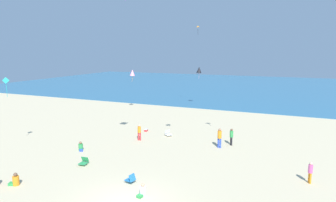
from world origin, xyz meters
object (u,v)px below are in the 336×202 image
(person_4, at_px, (15,181))
(person_6, at_px, (81,147))
(beach_chair_far_left, at_px, (131,179))
(cooler_box, at_px, (146,130))
(person_7, at_px, (231,136))
(person_3, at_px, (220,137))
(beach_chair_far_right, at_px, (168,133))
(kite_teal, at_px, (6,82))
(kite_black, at_px, (199,70))
(beach_chair_mid_beach, at_px, (84,162))
(person_0, at_px, (142,191))
(kite_pink, at_px, (132,73))
(kite_orange, at_px, (198,27))
(person_5, at_px, (139,131))
(person_1, at_px, (310,171))

(person_4, distance_m, person_6, 6.79)
(beach_chair_far_left, bearing_deg, cooler_box, -55.22)
(person_4, height_order, person_7, person_7)
(person_3, relative_size, person_7, 1.14)
(person_3, bearing_deg, person_7, -22.54)
(beach_chair_far_right, bearing_deg, cooler_box, -156.83)
(kite_teal, bearing_deg, kite_black, 71.33)
(beach_chair_mid_beach, height_order, person_0, person_0)
(cooler_box, bearing_deg, kite_pink, 126.39)
(person_4, distance_m, kite_orange, 31.03)
(person_0, xyz_separation_m, person_4, (-7.88, -1.87, 0.02))
(beach_chair_mid_beach, relative_size, cooler_box, 1.29)
(person_4, bearing_deg, person_3, -151.39)
(person_3, relative_size, kite_black, 0.90)
(person_5, xyz_separation_m, kite_teal, (-8.64, -6.50, 4.86))
(person_4, bearing_deg, kite_orange, -116.89)
(kite_pink, bearing_deg, person_5, -58.01)
(beach_chair_far_left, xyz_separation_m, person_6, (-6.97, 3.76, -0.02))
(kite_black, bearing_deg, person_7, -64.11)
(beach_chair_far_right, relative_size, person_3, 0.51)
(person_7, bearing_deg, person_5, 160.60)
(person_3, distance_m, kite_teal, 18.19)
(beach_chair_mid_beach, bearing_deg, person_1, 95.44)
(person_5, relative_size, person_7, 1.01)
(person_0, distance_m, person_7, 11.58)
(person_7, bearing_deg, person_6, 176.58)
(person_7, bearing_deg, person_4, -162.04)
(beach_chair_far_left, xyz_separation_m, person_3, (3.53, 8.96, 0.69))
(beach_chair_mid_beach, distance_m, cooler_box, 9.87)
(beach_chair_mid_beach, bearing_deg, person_4, -28.19)
(person_0, relative_size, person_4, 0.94)
(beach_chair_mid_beach, height_order, kite_orange, kite_orange)
(beach_chair_far_right, relative_size, person_7, 0.58)
(kite_black, bearing_deg, person_1, -57.77)
(person_4, height_order, person_6, person_4)
(person_0, height_order, person_7, person_7)
(beach_chair_far_right, height_order, person_7, person_7)
(cooler_box, height_order, person_7, person_7)
(cooler_box, relative_size, person_4, 0.68)
(beach_chair_mid_beach, relative_size, kite_teal, 0.44)
(beach_chair_far_right, xyz_separation_m, kite_pink, (-9.52, 9.84, 5.01))
(kite_pink, height_order, kite_orange, kite_orange)
(person_7, height_order, kite_black, kite_black)
(cooler_box, bearing_deg, person_1, -24.28)
(beach_chair_mid_beach, xyz_separation_m, person_3, (8.22, 7.63, 0.75))
(beach_chair_far_left, distance_m, person_5, 9.02)
(beach_chair_mid_beach, distance_m, person_6, 3.33)
(person_7, height_order, kite_pink, kite_pink)
(beach_chair_far_right, distance_m, person_5, 3.09)
(beach_chair_mid_beach, bearing_deg, cooler_box, 173.73)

